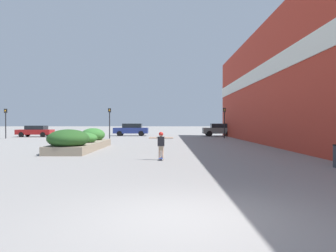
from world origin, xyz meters
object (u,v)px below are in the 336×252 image
(car_rightmost, at_px, (218,130))
(traffic_light_far_left, at_px, (5,118))
(skateboarder, at_px, (161,142))
(car_leftmost, at_px, (131,129))
(traffic_light_right, at_px, (224,118))
(skateboard, at_px, (161,159))
(traffic_light_left, at_px, (109,118))
(car_center_left, at_px, (299,130))
(car_center_right, at_px, (35,131))

(car_rightmost, relative_size, traffic_light_far_left, 1.21)
(skateboarder, distance_m, car_leftmost, 28.31)
(traffic_light_right, bearing_deg, traffic_light_far_left, -178.99)
(skateboard, bearing_deg, car_leftmost, 100.37)
(traffic_light_left, bearing_deg, traffic_light_right, 1.66)
(car_center_left, relative_size, traffic_light_right, 1.15)
(car_center_left, relative_size, traffic_light_far_left, 1.18)
(car_leftmost, bearing_deg, skateboard, -170.82)
(car_rightmost, bearing_deg, skateboarder, 165.71)
(skateboarder, bearing_deg, car_leftmost, 100.37)
(car_center_right, bearing_deg, car_leftmost, -74.50)
(car_leftmost, xyz_separation_m, car_rightmost, (11.28, -1.38, 0.01))
(skateboard, bearing_deg, traffic_light_far_left, 131.53)
(traffic_light_right, bearing_deg, car_leftmost, 147.36)
(car_leftmost, xyz_separation_m, car_center_right, (-11.36, -3.15, -0.12))
(car_rightmost, xyz_separation_m, traffic_light_left, (-12.81, -6.06, 1.42))
(traffic_light_right, xyz_separation_m, traffic_light_far_left, (-23.89, -0.42, -0.07))
(car_leftmost, xyz_separation_m, car_center_left, (22.15, -0.08, -0.05))
(skateboarder, height_order, traffic_light_left, traffic_light_left)
(traffic_light_right, bearing_deg, car_rightmost, 87.67)
(traffic_light_left, bearing_deg, car_center_right, 156.42)
(car_rightmost, distance_m, traffic_light_right, 5.88)
(car_center_right, height_order, traffic_light_left, traffic_light_left)
(traffic_light_left, relative_size, traffic_light_far_left, 1.02)
(skateboarder, xyz_separation_m, car_center_left, (17.63, 27.87, -0.03))
(skateboard, relative_size, car_rightmost, 0.17)
(traffic_light_far_left, bearing_deg, skateboard, -49.67)
(skateboarder, xyz_separation_m, traffic_light_left, (-6.05, 20.50, 1.44))
(car_rightmost, height_order, traffic_light_far_left, traffic_light_far_left)
(skateboarder, bearing_deg, skateboard, -85.23)
(traffic_light_left, bearing_deg, car_leftmost, 78.35)
(skateboarder, distance_m, traffic_light_right, 21.92)
(car_rightmost, bearing_deg, traffic_light_far_left, 104.22)
(skateboard, relative_size, skateboarder, 0.55)
(skateboard, distance_m, car_center_right, 29.45)
(car_leftmost, distance_m, car_center_left, 22.15)
(skateboard, xyz_separation_m, car_leftmost, (-4.51, 27.94, 0.78))
(car_leftmost, relative_size, traffic_light_left, 1.36)
(car_leftmost, distance_m, traffic_light_left, 7.73)
(car_leftmost, bearing_deg, car_center_left, -90.20)
(car_center_left, relative_size, traffic_light_left, 1.16)
(skateboard, distance_m, skateboarder, 0.76)
(car_leftmost, xyz_separation_m, traffic_light_right, (11.05, -7.08, 1.45))
(car_leftmost, height_order, traffic_light_far_left, traffic_light_far_left)
(car_leftmost, bearing_deg, car_rightmost, -96.99)
(car_leftmost, bearing_deg, skateboarder, -170.82)
(skateboarder, xyz_separation_m, car_leftmost, (-4.51, 27.94, 0.02))
(car_leftmost, height_order, traffic_light_left, traffic_light_left)
(skateboard, distance_m, traffic_light_right, 21.98)
(car_rightmost, bearing_deg, car_leftmost, 83.01)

